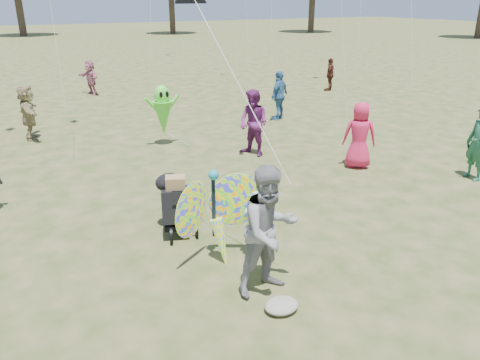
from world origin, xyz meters
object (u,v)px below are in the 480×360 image
object	(u,v)px
crowd_c	(279,95)
crowd_e	(254,123)
child_girl	(253,222)
crowd_d	(28,112)
butterfly_kite	(217,216)
crowd_f	(479,144)
jogging_stroller	(174,200)
crowd_j	(90,77)
alien_kite	(163,112)
adult_man	(270,231)
crowd_a	(360,135)
crowd_h	(330,75)

from	to	relation	value
crowd_c	crowd_e	distance (m)	4.17
child_girl	crowd_d	xyz separation A→B (m)	(-2.32, 9.12, 0.25)
crowd_c	butterfly_kite	world-z (taller)	crowd_c
crowd_f	jogging_stroller	bearing A→B (deg)	-88.30
crowd_d	crowd_j	bearing A→B (deg)	-20.98
crowd_c	crowd_j	distance (m)	9.18
jogging_stroller	crowd_j	bearing A→B (deg)	104.96
child_girl	alien_kite	world-z (taller)	alien_kite
crowd_f	adult_man	bearing A→B (deg)	-68.46
crowd_j	butterfly_kite	world-z (taller)	butterfly_kite
crowd_c	alien_kite	distance (m)	4.71
alien_kite	child_girl	bearing A→B (deg)	-98.24
crowd_f	crowd_j	world-z (taller)	crowd_f
crowd_a	crowd_f	size ratio (longest dim) A/B	0.96
adult_man	crowd_f	size ratio (longest dim) A/B	1.11
child_girl	crowd_f	xyz separation A→B (m)	(6.29, 0.41, 0.29)
crowd_d	crowd_e	world-z (taller)	crowd_e
adult_man	crowd_j	world-z (taller)	adult_man
crowd_f	crowd_d	bearing A→B (deg)	-125.84
crowd_c	crowd_d	distance (m)	8.05
crowd_e	child_girl	bearing A→B (deg)	-49.73
crowd_j	crowd_h	bearing A→B (deg)	46.92
alien_kite	crowd_j	bearing A→B (deg)	90.12
jogging_stroller	crowd_f	bearing A→B (deg)	14.26
crowd_j	alien_kite	bearing A→B (deg)	-18.09
crowd_c	crowd_h	distance (m)	6.13
child_girl	butterfly_kite	distance (m)	0.66
crowd_c	child_girl	bearing A→B (deg)	26.27
crowd_c	jogging_stroller	size ratio (longest dim) A/B	1.48
child_girl	adult_man	size ratio (longest dim) A/B	0.60
crowd_c	crowd_e	world-z (taller)	crowd_e
crowd_a	crowd_c	distance (m)	5.24
crowd_f	crowd_c	bearing A→B (deg)	-164.68
crowd_j	crowd_d	bearing A→B (deg)	-45.45
crowd_a	butterfly_kite	world-z (taller)	crowd_a
jogging_stroller	alien_kite	xyz separation A→B (m)	(1.76, 5.18, 0.36)
crowd_a	crowd_c	size ratio (longest dim) A/B	0.98
crowd_f	jogging_stroller	world-z (taller)	crowd_f
jogging_stroller	adult_man	bearing A→B (deg)	-56.78
jogging_stroller	crowd_h	bearing A→B (deg)	61.79
crowd_d	jogging_stroller	distance (m)	7.88
crowd_h	crowd_j	bearing A→B (deg)	-58.18
crowd_a	butterfly_kite	bearing A→B (deg)	62.68
alien_kite	jogging_stroller	bearing A→B (deg)	-108.82
butterfly_kite	alien_kite	bearing A→B (deg)	76.37
crowd_d	jogging_stroller	size ratio (longest dim) A/B	1.44
jogging_stroller	child_girl	bearing A→B (deg)	-37.48
crowd_d	alien_kite	world-z (taller)	alien_kite
crowd_j	crowd_c	bearing A→B (deg)	12.13
child_girl	crowd_c	world-z (taller)	crowd_c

